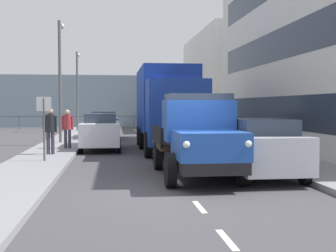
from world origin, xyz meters
TOP-DOWN VIEW (x-y plane):
  - ground_plane at (0.00, -10.79)m, footprint 80.00×80.00m
  - sidewalk_left at (-4.43, -10.79)m, footprint 2.20×38.19m
  - sidewalk_right at (4.43, -10.79)m, footprint 2.20×38.19m
  - road_centreline_markings at (0.00, -10.61)m, footprint 0.12×34.98m
  - building_far_block at (-8.86, -28.31)m, footprint 6.66×14.66m
  - sea_horizon at (0.00, -32.89)m, footprint 80.00×0.80m
  - seawall_railing at (-0.00, -29.29)m, footprint 28.08×0.08m
  - truck_vintage_blue at (-0.64, -1.88)m, footprint 2.17×5.64m
  - lorry_cargo_blue at (-0.74, -9.87)m, footprint 2.58×8.20m
  - car_silver_kerbside_near at (-2.38, -1.69)m, footprint 1.90×3.84m
  - car_maroon_kerbside_1 at (-2.38, -6.91)m, footprint 1.79×3.83m
  - car_black_kerbside_2 at (-2.38, -12.70)m, footprint 1.82×4.48m
  - car_white_oppositeside_0 at (2.38, -10.47)m, footprint 1.83×4.55m
  - car_navy_oppositeside_1 at (2.38, -17.21)m, footprint 1.86×4.57m
  - pedestrian_couple_a at (4.28, -7.49)m, footprint 0.53×0.34m
  - pedestrian_near_railing at (3.86, -9.91)m, footprint 0.53×0.34m
  - lamp_post_promenade at (4.55, -13.31)m, footprint 0.32×1.14m
  - lamp_post_far at (4.57, -24.46)m, footprint 0.32×1.14m
  - street_sign at (4.19, -5.36)m, footprint 0.50×0.07m

SIDE VIEW (x-z plane):
  - ground_plane at x=0.00m, z-range 0.00..0.00m
  - road_centreline_markings at x=0.00m, z-range 0.00..0.01m
  - sidewalk_left at x=-4.43m, z-range 0.00..0.15m
  - sidewalk_right at x=4.43m, z-range 0.00..0.15m
  - car_maroon_kerbside_1 at x=-2.38m, z-range 0.03..1.75m
  - car_silver_kerbside_near at x=-2.38m, z-range 0.03..1.75m
  - car_black_kerbside_2 at x=-2.38m, z-range 0.04..1.76m
  - car_white_oppositeside_0 at x=2.38m, z-range 0.04..1.76m
  - car_navy_oppositeside_1 at x=2.38m, z-range 0.04..1.76m
  - seawall_railing at x=0.00m, z-range 0.32..1.52m
  - truck_vintage_blue at x=-0.64m, z-range -0.04..2.39m
  - pedestrian_near_railing at x=3.86m, z-range 0.31..2.06m
  - pedestrian_couple_a at x=4.28m, z-range 0.32..2.15m
  - street_sign at x=4.19m, z-range 0.56..2.81m
  - lorry_cargo_blue at x=-0.74m, z-range 0.14..4.01m
  - sea_horizon at x=0.00m, z-range 0.00..5.00m
  - lamp_post_far at x=4.57m, z-range 0.76..6.84m
  - lamp_post_promenade at x=4.55m, z-range 0.77..7.14m
  - building_far_block at x=-8.86m, z-range 0.00..8.38m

